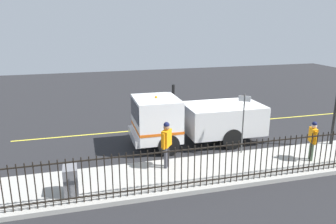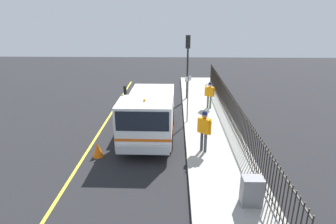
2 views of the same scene
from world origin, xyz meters
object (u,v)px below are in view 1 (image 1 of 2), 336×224
object	(u,v)px
work_truck	(189,118)
traffic_cone	(138,128)
utility_cabinet	(71,181)
street_sign	(243,117)
worker_standing	(167,140)
pedestrian_distant	(313,137)

from	to	relation	value
work_truck	traffic_cone	distance (m)	3.02
traffic_cone	utility_cabinet	bearing A→B (deg)	-29.90
street_sign	worker_standing	bearing A→B (deg)	-80.83
street_sign	work_truck	bearing A→B (deg)	-137.99
worker_standing	street_sign	xyz separation A→B (m)	(-0.56, 3.48, 0.48)
pedestrian_distant	street_sign	xyz separation A→B (m)	(-1.45, -2.34, 0.59)
traffic_cone	street_sign	world-z (taller)	street_sign
worker_standing	pedestrian_distant	xyz separation A→B (m)	(0.89, 5.82, -0.12)
work_truck	worker_standing	distance (m)	3.04
pedestrian_distant	utility_cabinet	xyz separation A→B (m)	(0.26, -9.36, -0.53)
traffic_cone	pedestrian_distant	bearing A→B (deg)	48.58
pedestrian_distant	utility_cabinet	size ratio (longest dim) A/B	1.73
work_truck	utility_cabinet	size ratio (longest dim) A/B	6.60
pedestrian_distant	traffic_cone	distance (m)	8.19
work_truck	pedestrian_distant	distance (m)	5.29
worker_standing	utility_cabinet	bearing A→B (deg)	144.92
work_truck	traffic_cone	xyz separation A→B (m)	(-2.02, -2.03, -0.97)
worker_standing	utility_cabinet	size ratio (longest dim) A/B	1.94
worker_standing	street_sign	world-z (taller)	street_sign
pedestrian_distant	traffic_cone	world-z (taller)	pedestrian_distant
utility_cabinet	traffic_cone	size ratio (longest dim) A/B	1.46
utility_cabinet	street_sign	bearing A→B (deg)	103.70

